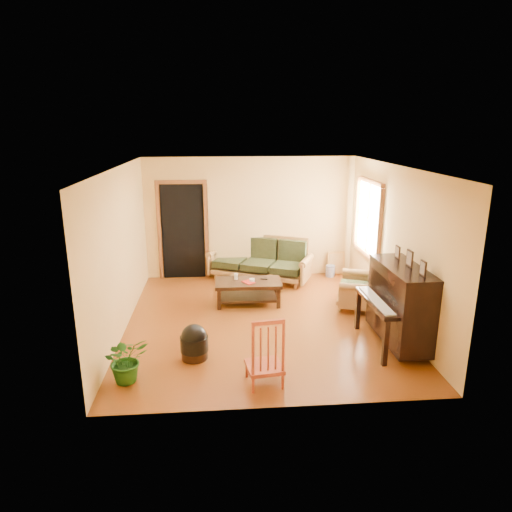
{
  "coord_description": "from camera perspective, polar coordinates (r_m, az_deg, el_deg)",
  "views": [
    {
      "loc": [
        -0.69,
        -7.17,
        3.21
      ],
      "look_at": [
        -0.07,
        0.2,
        1.1
      ],
      "focal_mm": 32.0,
      "sensor_mm": 36.0,
      "label": 1
    }
  ],
  "objects": [
    {
      "name": "candle",
      "position": [
        8.55,
        -2.53,
        -2.57
      ],
      "size": [
        0.07,
        0.07,
        0.12
      ],
      "primitive_type": "cylinder",
      "rotation": [
        0.0,
        0.0,
        0.02
      ],
      "color": "white",
      "rests_on": "coffee_table"
    },
    {
      "name": "potted_plant",
      "position": [
        6.26,
        -15.9,
        -12.3
      ],
      "size": [
        0.71,
        0.67,
        0.62
      ],
      "primitive_type": "imported",
      "rotation": [
        0.0,
        0.0,
        0.42
      ],
      "color": "#1A5117",
      "rests_on": "floor"
    },
    {
      "name": "floor",
      "position": [
        7.88,
        0.62,
        -8.1
      ],
      "size": [
        5.0,
        5.0,
        0.0
      ],
      "primitive_type": "plane",
      "color": "#5E2A0C",
      "rests_on": "ground"
    },
    {
      "name": "armchair",
      "position": [
        8.5,
        12.8,
        -3.47
      ],
      "size": [
        1.09,
        1.12,
        0.89
      ],
      "primitive_type": "cube",
      "rotation": [
        0.0,
        0.0,
        -0.34
      ],
      "color": "olive",
      "rests_on": "floor"
    },
    {
      "name": "window",
      "position": [
        9.11,
        13.88,
        4.65
      ],
      "size": [
        0.12,
        1.36,
        1.46
      ],
      "primitive_type": "cube",
      "color": "white",
      "rests_on": "right_wall"
    },
    {
      "name": "piano",
      "position": [
        7.19,
        17.79,
        -5.98
      ],
      "size": [
        0.85,
        1.42,
        1.25
      ],
      "primitive_type": "cube",
      "rotation": [
        0.0,
        0.0,
        0.02
      ],
      "color": "black",
      "rests_on": "floor"
    },
    {
      "name": "leaning_frame",
      "position": [
        10.34,
        9.97,
        -0.83
      ],
      "size": [
        0.41,
        0.16,
        0.54
      ],
      "primitive_type": "cube",
      "rotation": [
        0.0,
        0.0,
        0.17
      ],
      "color": "#BA873E",
      "rests_on": "floor"
    },
    {
      "name": "doorway",
      "position": [
        9.92,
        -9.11,
        3.01
      ],
      "size": [
        1.08,
        0.16,
        2.05
      ],
      "primitive_type": "cube",
      "color": "black",
      "rests_on": "floor"
    },
    {
      "name": "coffee_table",
      "position": [
        8.54,
        -0.98,
        -4.55
      ],
      "size": [
        1.22,
        0.68,
        0.44
      ],
      "primitive_type": "cube",
      "rotation": [
        0.0,
        0.0,
        -0.02
      ],
      "color": "black",
      "rests_on": "floor"
    },
    {
      "name": "remote",
      "position": [
        8.56,
        1.03,
        -2.9
      ],
      "size": [
        0.14,
        0.09,
        0.01
      ],
      "primitive_type": "cube",
      "rotation": [
        0.0,
        0.0,
        -0.4
      ],
      "color": "black",
      "rests_on": "coffee_table"
    },
    {
      "name": "ceramic_crock",
      "position": [
        10.21,
        9.26,
        -1.86
      ],
      "size": [
        0.26,
        0.26,
        0.25
      ],
      "primitive_type": "cylinder",
      "rotation": [
        0.0,
        0.0,
        -0.32
      ],
      "color": "#364AA2",
      "rests_on": "floor"
    },
    {
      "name": "red_chair",
      "position": [
        5.91,
        1.06,
        -11.6
      ],
      "size": [
        0.51,
        0.55,
        0.96
      ],
      "primitive_type": "cube",
      "rotation": [
        0.0,
        0.0,
        0.14
      ],
      "color": "maroon",
      "rests_on": "floor"
    },
    {
      "name": "sofa",
      "position": [
        9.77,
        0.41,
        -0.41
      ],
      "size": [
        2.33,
        1.72,
        0.92
      ],
      "primitive_type": "cube",
      "rotation": [
        0.0,
        0.0,
        -0.43
      ],
      "color": "olive",
      "rests_on": "floor"
    },
    {
      "name": "footstool",
      "position": [
        6.69,
        -7.72,
        -11.06
      ],
      "size": [
        0.53,
        0.53,
        0.38
      ],
      "primitive_type": "cylinder",
      "rotation": [
        0.0,
        0.0,
        0.4
      ],
      "color": "black",
      "rests_on": "floor"
    },
    {
      "name": "book",
      "position": [
        8.33,
        -1.42,
        -3.42
      ],
      "size": [
        0.26,
        0.28,
        0.02
      ],
      "primitive_type": "imported",
      "rotation": [
        0.0,
        0.0,
        0.55
      ],
      "color": "#A71F16",
      "rests_on": "coffee_table"
    },
    {
      "name": "glass_jar",
      "position": [
        8.4,
        -0.51,
        -3.07
      ],
      "size": [
        0.12,
        0.12,
        0.07
      ],
      "primitive_type": "cylinder",
      "rotation": [
        0.0,
        0.0,
        0.23
      ],
      "color": "white",
      "rests_on": "coffee_table"
    }
  ]
}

